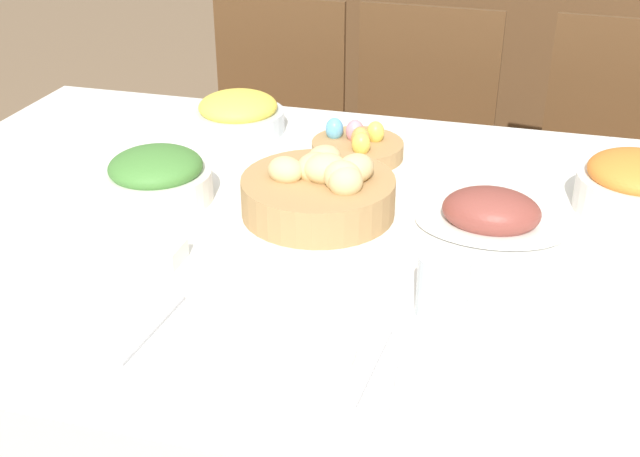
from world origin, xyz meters
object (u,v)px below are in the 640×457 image
(chair_far_right, at_px, (611,176))
(spoon, at_px, (394,370))
(chair_far_left, at_px, (267,140))
(knife, at_px, (372,366))
(egg_basket, at_px, (357,146))
(drinking_cup, at_px, (443,285))
(dinner_plate, at_px, (259,345))
(butter_dish, at_px, (152,252))
(carrot_bowl, at_px, (636,185))
(ham_platter, at_px, (491,214))
(pineapple_bowl, at_px, (238,114))
(fork, at_px, (153,329))
(chair_far_center, at_px, (415,155))
(bread_basket, at_px, (320,190))
(sideboard, at_px, (463,74))
(green_salad_bowl, at_px, (157,177))

(chair_far_right, relative_size, spoon, 5.03)
(chair_far_left, bearing_deg, knife, -63.29)
(egg_basket, bearing_deg, drinking_cup, -64.94)
(dinner_plate, relative_size, butter_dish, 2.68)
(carrot_bowl, bearing_deg, knife, -121.81)
(ham_platter, xyz_separation_m, knife, (-0.12, -0.46, -0.02))
(pineapple_bowl, height_order, fork, pineapple_bowl)
(chair_far_left, height_order, ham_platter, chair_far_left)
(dinner_plate, xyz_separation_m, fork, (-0.16, -0.00, -0.00))
(chair_far_center, relative_size, egg_basket, 4.53)
(bread_basket, xyz_separation_m, spoon, (0.22, -0.43, -0.05))
(egg_basket, distance_m, carrot_bowl, 0.57)
(sideboard, xyz_separation_m, carrot_bowl, (0.49, -1.73, 0.34))
(sideboard, distance_m, egg_basket, 1.64)
(green_salad_bowl, bearing_deg, chair_far_left, 95.97)
(egg_basket, bearing_deg, knife, -75.32)
(sideboard, xyz_separation_m, dinner_plate, (-0.05, -2.33, 0.29))
(fork, height_order, knife, same)
(bread_basket, bearing_deg, fork, -107.28)
(chair_far_right, height_order, green_salad_bowl, chair_far_right)
(chair_far_left, height_order, knife, chair_far_left)
(chair_far_left, height_order, fork, chair_far_left)
(green_salad_bowl, xyz_separation_m, butter_dish, (0.09, -0.22, -0.03))
(chair_far_right, relative_size, sideboard, 0.73)
(knife, relative_size, spoon, 1.00)
(chair_far_right, xyz_separation_m, sideboard, (-0.52, 1.00, -0.05))
(fork, bearing_deg, dinner_plate, 4.10)
(chair_far_right, bearing_deg, knife, -103.00)
(drinking_cup, relative_size, butter_dish, 0.94)
(ham_platter, distance_m, spoon, 0.47)
(pineapple_bowl, height_order, carrot_bowl, carrot_bowl)
(fork, bearing_deg, spoon, 4.10)
(green_salad_bowl, height_order, dinner_plate, green_salad_bowl)
(ham_platter, height_order, green_salad_bowl, green_salad_bowl)
(ham_platter, relative_size, pineapple_bowl, 1.26)
(butter_dish, bearing_deg, green_salad_bowl, 113.20)
(chair_far_right, bearing_deg, drinking_cup, -101.97)
(sideboard, xyz_separation_m, ham_platter, (0.24, -1.87, 0.31))
(chair_far_center, xyz_separation_m, egg_basket, (-0.04, -0.61, 0.26))
(carrot_bowl, relative_size, spoon, 1.21)
(sideboard, bearing_deg, chair_far_left, -116.07)
(sideboard, xyz_separation_m, drinking_cup, (0.19, -2.17, 0.33))
(sideboard, relative_size, egg_basket, 6.23)
(egg_basket, relative_size, pineapple_bowl, 0.92)
(pineapple_bowl, distance_m, spoon, 0.96)
(chair_far_center, height_order, pineapple_bowl, chair_far_center)
(chair_far_center, distance_m, green_salad_bowl, 1.03)
(chair_far_right, bearing_deg, fork, -114.95)
(dinner_plate, height_order, knife, dinner_plate)
(chair_far_left, relative_size, butter_dish, 8.72)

